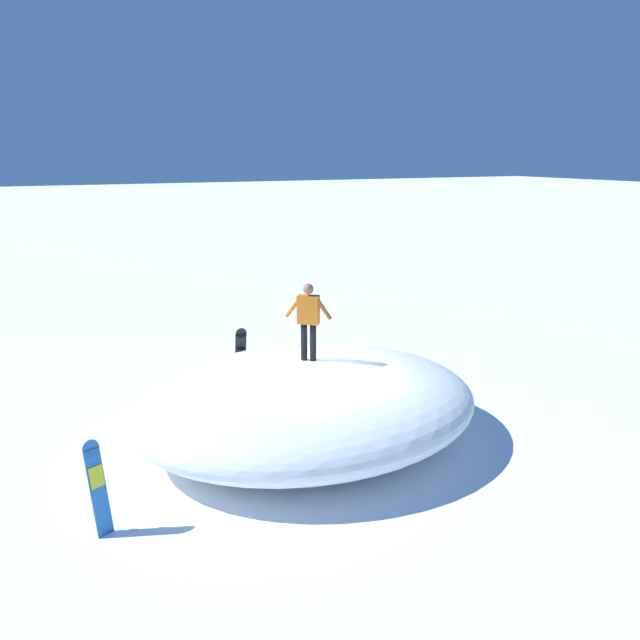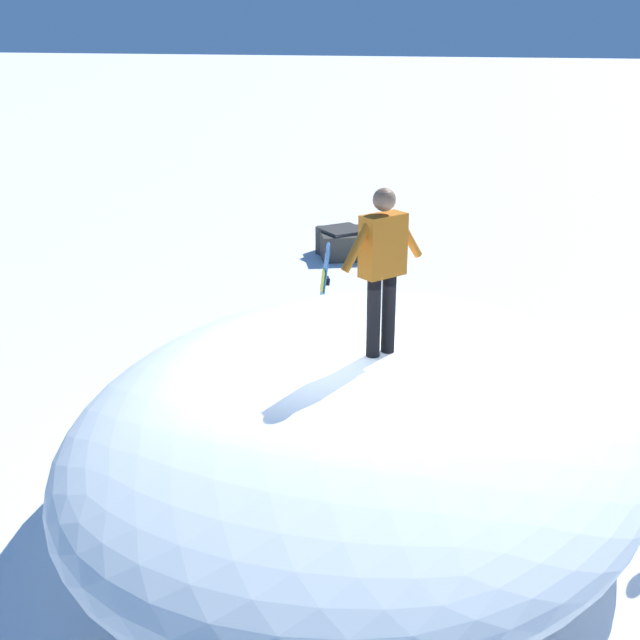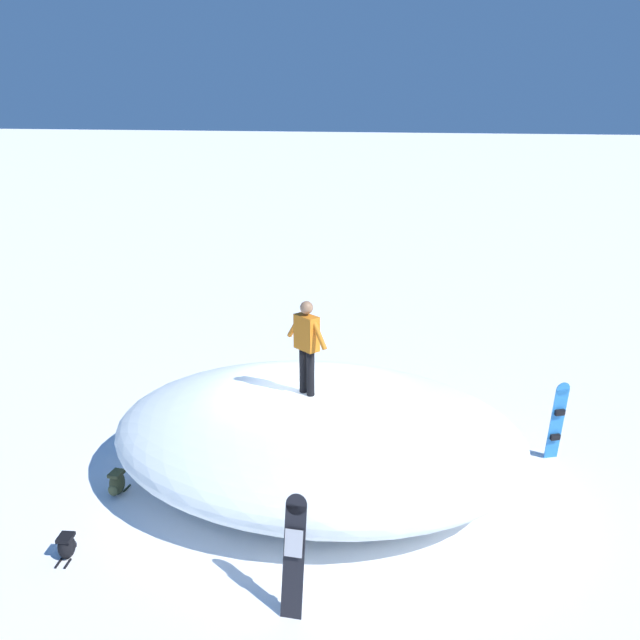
{
  "view_description": "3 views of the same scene",
  "coord_description": "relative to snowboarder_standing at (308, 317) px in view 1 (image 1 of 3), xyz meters",
  "views": [
    {
      "loc": [
        -10.17,
        5.0,
        6.09
      ],
      "look_at": [
        0.27,
        0.03,
        2.76
      ],
      "focal_mm": 32.39,
      "sensor_mm": 36.0,
      "label": 1
    },
    {
      "loc": [
        1.84,
        -7.5,
        4.97
      ],
      "look_at": [
        0.0,
        -0.0,
        2.15
      ],
      "focal_mm": 45.91,
      "sensor_mm": 36.0,
      "label": 2
    },
    {
      "loc": [
        12.24,
        2.51,
        6.89
      ],
      "look_at": [
        -0.15,
        0.24,
        2.92
      ],
      "focal_mm": 40.78,
      "sensor_mm": 36.0,
      "label": 3
    }
  ],
  "objects": [
    {
      "name": "ground",
      "position": [
        -0.6,
        -0.15,
        -2.76
      ],
      "size": [
        240.0,
        240.0,
        0.0
      ],
      "primitive_type": "plane",
      "color": "white"
    },
    {
      "name": "backpack_far",
      "position": [
        2.88,
        -3.22,
        -2.56
      ],
      "size": [
        0.49,
        0.29,
        0.39
      ],
      "color": "black",
      "rests_on": "ground"
    },
    {
      "name": "snowboarder_standing",
      "position": [
        0.0,
        0.0,
        0.0
      ],
      "size": [
        0.71,
        0.85,
        1.7
      ],
      "color": "black",
      "rests_on": "snow_mound"
    },
    {
      "name": "snowboard_primary_upright",
      "position": [
        -1.7,
        4.57,
        -1.9
      ],
      "size": [
        0.32,
        0.35,
        1.68
      ],
      "color": "#2672BF",
      "rests_on": "ground"
    },
    {
      "name": "snowboard_secondary_upright",
      "position": [
        3.37,
        0.49,
        -1.88
      ],
      "size": [
        0.43,
        0.32,
        1.7
      ],
      "color": "black",
      "rests_on": "ground"
    },
    {
      "name": "backpack_near",
      "position": [
        1.01,
        -3.27,
        -2.54
      ],
      "size": [
        0.53,
        0.28,
        0.45
      ],
      "color": "#383D23",
      "rests_on": "ground"
    },
    {
      "name": "snow_mound",
      "position": [
        -0.19,
        0.14,
        -1.87
      ],
      "size": [
        6.71,
        8.14,
        1.78
      ],
      "primitive_type": "ellipsoid",
      "rotation": [
        0.0,
        0.0,
        1.47
      ],
      "color": "white",
      "rests_on": "ground"
    }
  ]
}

